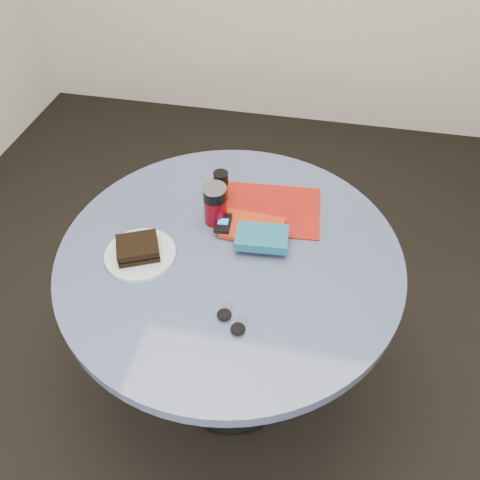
% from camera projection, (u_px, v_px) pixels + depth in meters
% --- Properties ---
extents(ground, '(4.00, 4.00, 0.00)m').
position_uv_depth(ground, '(233.00, 376.00, 1.89)').
color(ground, black).
rests_on(ground, ground).
extents(table, '(1.00, 1.00, 0.75)m').
position_uv_depth(table, '(231.00, 286.00, 1.47)').
color(table, black).
rests_on(table, ground).
extents(plate, '(0.26, 0.26, 0.01)m').
position_uv_depth(plate, '(140.00, 254.00, 1.34)').
color(plate, silver).
rests_on(plate, table).
extents(sandwich, '(0.14, 0.14, 0.04)m').
position_uv_depth(sandwich, '(138.00, 248.00, 1.32)').
color(sandwich, black).
rests_on(sandwich, plate).
extents(soda_can, '(0.09, 0.09, 0.13)m').
position_uv_depth(soda_can, '(215.00, 204.00, 1.39)').
color(soda_can, '#6B050F').
rests_on(soda_can, table).
extents(pepper_grinder, '(0.06, 0.06, 0.11)m').
position_uv_depth(pepper_grinder, '(221.00, 186.00, 1.47)').
color(pepper_grinder, '#483C1F').
rests_on(pepper_grinder, table).
extents(magazine, '(0.33, 0.26, 0.01)m').
position_uv_depth(magazine, '(269.00, 209.00, 1.47)').
color(magazine, maroon).
rests_on(magazine, table).
extents(red_book, '(0.19, 0.13, 0.02)m').
position_uv_depth(red_book, '(252.00, 228.00, 1.40)').
color(red_book, '#A92A0D').
rests_on(red_book, magazine).
extents(novel, '(0.16, 0.11, 0.03)m').
position_uv_depth(novel, '(262.00, 238.00, 1.34)').
color(novel, '#16546A').
rests_on(novel, red_book).
extents(mp3_player, '(0.05, 0.08, 0.01)m').
position_uv_depth(mp3_player, '(223.00, 223.00, 1.40)').
color(mp3_player, black).
rests_on(mp3_player, red_book).
extents(headphones, '(0.10, 0.09, 0.02)m').
position_uv_depth(headphones, '(231.00, 322.00, 1.17)').
color(headphones, black).
rests_on(headphones, table).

